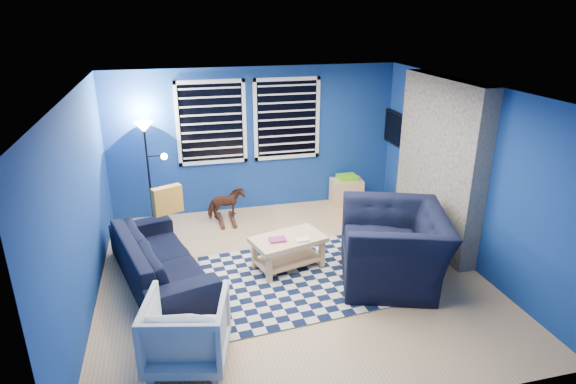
% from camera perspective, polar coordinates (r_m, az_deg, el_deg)
% --- Properties ---
extents(floor, '(5.00, 5.00, 0.00)m').
position_cam_1_polar(floor, '(6.63, 0.40, -9.81)').
color(floor, tan).
rests_on(floor, ground).
extents(ceiling, '(5.00, 5.00, 0.00)m').
position_cam_1_polar(ceiling, '(5.77, 0.46, 12.07)').
color(ceiling, white).
rests_on(ceiling, wall_back).
extents(wall_back, '(5.00, 0.00, 5.00)m').
position_cam_1_polar(wall_back, '(8.42, -3.84, 6.16)').
color(wall_back, navy).
rests_on(wall_back, floor).
extents(wall_left, '(0.00, 5.00, 5.00)m').
position_cam_1_polar(wall_left, '(6.01, -23.32, -1.70)').
color(wall_left, navy).
rests_on(wall_left, floor).
extents(wall_right, '(0.00, 5.00, 5.00)m').
position_cam_1_polar(wall_right, '(7.10, 20.38, 2.05)').
color(wall_right, navy).
rests_on(wall_right, floor).
extents(fireplace, '(0.65, 2.00, 2.50)m').
position_cam_1_polar(fireplace, '(7.44, 17.33, 2.82)').
color(fireplace, gray).
rests_on(fireplace, floor).
extents(window_left, '(1.17, 0.06, 1.42)m').
position_cam_1_polar(window_left, '(8.21, -9.05, 8.08)').
color(window_left, black).
rests_on(window_left, wall_back).
extents(window_right, '(1.17, 0.06, 1.42)m').
position_cam_1_polar(window_right, '(8.41, -0.12, 8.65)').
color(window_right, black).
rests_on(window_right, wall_back).
extents(tv, '(0.07, 1.00, 0.58)m').
position_cam_1_polar(tv, '(8.69, 12.97, 7.16)').
color(tv, black).
rests_on(tv, wall_right).
extents(rug, '(2.66, 2.21, 0.02)m').
position_cam_1_polar(rug, '(6.57, 1.70, -10.06)').
color(rug, black).
rests_on(rug, floor).
extents(sofa, '(2.40, 1.44, 0.66)m').
position_cam_1_polar(sofa, '(6.57, -14.92, -7.61)').
color(sofa, black).
rests_on(sofa, floor).
extents(armchair_big, '(1.80, 1.68, 0.96)m').
position_cam_1_polar(armchair_big, '(6.48, 12.41, -6.28)').
color(armchair_big, black).
rests_on(armchair_big, floor).
extents(armchair_bent, '(0.96, 0.98, 0.75)m').
position_cam_1_polar(armchair_bent, '(5.11, -11.92, -15.71)').
color(armchair_bent, gray).
rests_on(armchair_bent, floor).
extents(rocking_horse, '(0.45, 0.67, 0.52)m').
position_cam_1_polar(rocking_horse, '(8.11, -7.36, -1.42)').
color(rocking_horse, '#4E2619').
rests_on(rocking_horse, floor).
extents(coffee_table, '(1.09, 0.81, 0.49)m').
position_cam_1_polar(coffee_table, '(6.64, 0.02, -6.44)').
color(coffee_table, '#DEB17C').
rests_on(coffee_table, rug).
extents(cabinet, '(0.60, 0.44, 0.56)m').
position_cam_1_polar(cabinet, '(8.90, 6.91, 0.11)').
color(cabinet, '#DEB17C').
rests_on(cabinet, floor).
extents(floor_lamp, '(0.47, 0.29, 1.72)m').
position_cam_1_polar(floor_lamp, '(8.02, -16.43, 5.79)').
color(floor_lamp, black).
rests_on(floor_lamp, floor).
extents(throw_pillow, '(0.43, 0.28, 0.40)m').
position_cam_1_polar(throw_pillow, '(7.01, -14.10, -0.93)').
color(throw_pillow, '#C2872D').
rests_on(throw_pillow, sofa).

